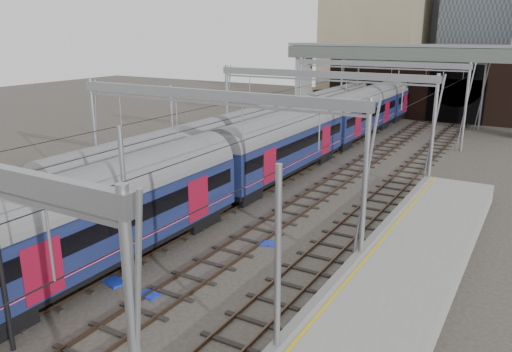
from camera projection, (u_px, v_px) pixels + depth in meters
The scene contains 11 objects.
ground at pixel (96, 306), 19.99m from camera, with size 160.00×160.00×0.00m, color #38332D.
tracks at pixel (274, 200), 32.42m from camera, with size 14.40×80.00×0.22m.
overhead_line at pixel (317, 89), 35.97m from camera, with size 16.80×80.00×8.00m.
retaining_wall at pixel (427, 84), 61.15m from camera, with size 28.00×2.75×9.00m.
overbridge at pixel (405, 62), 56.09m from camera, with size 28.00×3.00×9.25m.
train_main at pixel (327, 126), 43.94m from camera, with size 2.97×68.65×5.05m.
train_second at pixel (269, 130), 43.10m from camera, with size 2.71×46.97×4.69m.
signal_near_left at pixel (69, 211), 22.52m from camera, with size 0.35×0.45×4.39m.
equip_cover_a at pixel (115, 282), 21.78m from camera, with size 0.96×0.68×0.11m, color #162EAC.
equip_cover_b at pixel (268, 243), 25.77m from camera, with size 0.85×0.60×0.10m, color #162EAC.
equip_cover_c at pixel (150, 295), 20.75m from camera, with size 0.81×0.57×0.09m, color #162EAC.
Camera 1 is at (14.50, -12.07, 10.59)m, focal length 35.00 mm.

